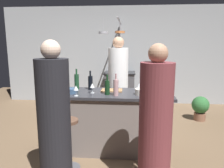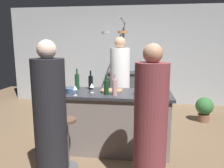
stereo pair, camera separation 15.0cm
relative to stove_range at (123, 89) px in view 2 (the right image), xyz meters
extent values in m
plane|color=brown|center=(0.00, -2.45, -0.45)|extent=(9.00, 9.00, 0.00)
cube|color=#9EA3A8|center=(0.00, 0.40, 0.85)|extent=(6.40, 0.16, 2.60)
cube|color=slate|center=(0.00, -2.45, -0.02)|extent=(1.72, 0.66, 0.86)
cube|color=#2D2D33|center=(0.00, -2.45, 0.43)|extent=(1.80, 0.72, 0.04)
cube|color=#47474C|center=(0.00, 0.00, -0.02)|extent=(0.76, 0.60, 0.86)
cube|color=black|center=(0.00, 0.00, 0.43)|extent=(0.80, 0.64, 0.03)
cylinder|color=white|center=(0.05, -1.60, 0.32)|extent=(0.37, 0.37, 1.54)
sphere|color=tan|center=(0.05, -1.60, 1.19)|extent=(0.21, 0.21, 0.21)
cylinder|color=#4C4C51|center=(0.55, -3.07, -0.11)|extent=(0.06, 0.06, 0.62)
cylinder|color=brown|center=(0.55, -3.07, 0.21)|extent=(0.26, 0.26, 0.04)
cylinder|color=brown|center=(0.55, -3.45, 0.27)|extent=(0.34, 0.34, 1.44)
sphere|color=tan|center=(0.55, -3.45, 1.08)|extent=(0.20, 0.20, 0.20)
cylinder|color=#4C4C51|center=(-0.49, -3.07, -0.43)|extent=(0.28, 0.28, 0.02)
cylinder|color=#4C4C51|center=(-0.49, -3.07, -0.11)|extent=(0.06, 0.06, 0.62)
cylinder|color=brown|center=(-0.49, -3.07, 0.21)|extent=(0.26, 0.26, 0.04)
cylinder|color=black|center=(-0.52, -3.46, 0.29)|extent=(0.35, 0.35, 1.47)
sphere|color=beige|center=(-0.52, -3.46, 1.11)|extent=(0.20, 0.20, 0.20)
cylinder|color=gray|center=(0.00, 0.25, 0.63)|extent=(0.04, 0.04, 2.15)
cylinder|color=gray|center=(0.00, -0.44, 1.70)|extent=(0.04, 1.37, 0.04)
cylinder|color=gray|center=(-0.30, -0.94, 1.40)|extent=(0.20, 0.20, 0.04)
cylinder|color=gray|center=(-0.30, -0.97, 1.55)|extent=(0.01, 0.01, 0.30)
cylinder|color=#B26638|center=(0.05, -0.97, 1.41)|extent=(0.21, 0.21, 0.04)
cylinder|color=gray|center=(0.05, -0.97, 1.56)|extent=(0.01, 0.01, 0.30)
cylinder|color=brown|center=(1.78, -1.00, -0.37)|extent=(0.24, 0.24, 0.16)
sphere|color=#2D6633|center=(1.78, -1.00, -0.11)|extent=(0.36, 0.36, 0.36)
cube|color=#997047|center=(0.00, -2.34, 0.46)|extent=(0.32, 0.22, 0.02)
cylinder|color=#382319|center=(0.48, -2.34, 0.56)|extent=(0.05, 0.05, 0.21)
cylinder|color=black|center=(-0.35, -2.27, 0.56)|extent=(0.07, 0.07, 0.22)
cylinder|color=black|center=(-0.35, -2.27, 0.71)|extent=(0.03, 0.03, 0.08)
cylinder|color=#B78C8E|center=(0.09, -2.65, 0.57)|extent=(0.07, 0.07, 0.23)
cylinder|color=#B78C8E|center=(0.09, -2.65, 0.72)|extent=(0.03, 0.03, 0.08)
cylinder|color=#193D23|center=(-0.56, -2.29, 0.58)|extent=(0.07, 0.07, 0.24)
cylinder|color=#193D23|center=(-0.56, -2.29, 0.74)|extent=(0.03, 0.03, 0.08)
cylinder|color=#143319|center=(-0.04, -2.60, 0.56)|extent=(0.07, 0.07, 0.20)
cylinder|color=#143319|center=(-0.04, -2.60, 0.70)|extent=(0.03, 0.03, 0.08)
cylinder|color=silver|center=(-0.47, -2.72, 0.46)|extent=(0.06, 0.06, 0.01)
cylinder|color=silver|center=(-0.47, -2.72, 0.50)|extent=(0.01, 0.01, 0.07)
cone|color=silver|center=(-0.47, -2.72, 0.57)|extent=(0.07, 0.07, 0.06)
cylinder|color=silver|center=(-0.27, -2.52, 0.46)|extent=(0.06, 0.06, 0.01)
cylinder|color=silver|center=(-0.27, -2.52, 0.50)|extent=(0.01, 0.01, 0.07)
cone|color=silver|center=(-0.27, -2.52, 0.57)|extent=(0.07, 0.07, 0.06)
cylinder|color=silver|center=(0.42, -2.41, 0.46)|extent=(0.06, 0.06, 0.01)
cylinder|color=silver|center=(0.42, -2.41, 0.50)|extent=(0.01, 0.01, 0.07)
cone|color=silver|center=(0.42, -2.41, 0.57)|extent=(0.07, 0.07, 0.06)
cylinder|color=silver|center=(0.46, -2.56, 0.50)|extent=(0.21, 0.21, 0.08)
cylinder|color=brown|center=(0.69, -2.33, 0.49)|extent=(0.18, 0.18, 0.08)
cylinder|color=#334C6B|center=(-0.57, -2.56, 0.49)|extent=(0.17, 0.17, 0.07)
camera|label=1|loc=(0.29, -5.62, 1.17)|focal=34.93mm
camera|label=2|loc=(0.44, -5.60, 1.17)|focal=34.93mm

